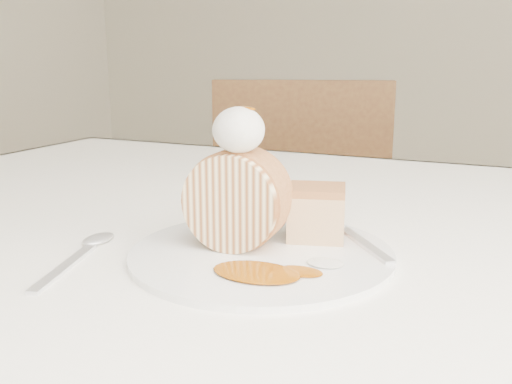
% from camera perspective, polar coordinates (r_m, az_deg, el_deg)
% --- Properties ---
extents(table, '(1.40, 0.90, 0.75)m').
position_cam_1_polar(table, '(0.67, 6.53, -10.66)').
color(table, white).
rests_on(table, ground).
extents(chair_far, '(0.52, 0.52, 0.88)m').
position_cam_1_polar(chair_far, '(1.49, 4.50, -3.33)').
color(chair_far, brown).
rests_on(chair_far, ground).
extents(plate, '(0.30, 0.30, 0.01)m').
position_cam_1_polar(plate, '(0.53, 0.55, -6.18)').
color(plate, white).
rests_on(plate, table).
extents(roulade_slice, '(0.09, 0.06, 0.09)m').
position_cam_1_polar(roulade_slice, '(0.53, -1.92, -0.76)').
color(roulade_slice, beige).
rests_on(roulade_slice, plate).
extents(cake_chunk, '(0.07, 0.06, 0.05)m').
position_cam_1_polar(cake_chunk, '(0.56, 6.06, -2.39)').
color(cake_chunk, '#AA6B40').
rests_on(cake_chunk, plate).
extents(whipped_cream, '(0.05, 0.05, 0.04)m').
position_cam_1_polar(whipped_cream, '(0.51, -1.74, 6.22)').
color(whipped_cream, white).
rests_on(whipped_cream, roulade_slice).
extents(caramel_drizzle, '(0.02, 0.02, 0.01)m').
position_cam_1_polar(caramel_drizzle, '(0.51, -1.33, 8.87)').
color(caramel_drizzle, '#8C4405').
rests_on(caramel_drizzle, whipped_cream).
extents(caramel_pool, '(0.09, 0.07, 0.00)m').
position_cam_1_polar(caramel_pool, '(0.48, 0.02, -8.00)').
color(caramel_pool, '#8C4405').
rests_on(caramel_pool, plate).
extents(fork, '(0.11, 0.13, 0.00)m').
position_cam_1_polar(fork, '(0.55, 10.85, -5.16)').
color(fork, silver).
rests_on(fork, plate).
extents(spoon, '(0.06, 0.14, 0.00)m').
position_cam_1_polar(spoon, '(0.53, -18.59, -7.14)').
color(spoon, silver).
rests_on(spoon, table).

